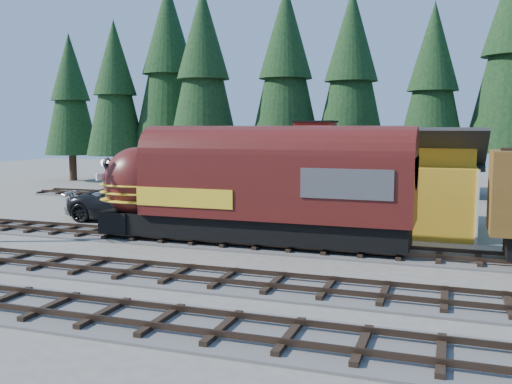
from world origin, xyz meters
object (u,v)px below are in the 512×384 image
(depot, at_px, (355,171))
(caboose, at_px, (301,166))
(pickup_truck_b, at_px, (113,204))
(locomotive, at_px, (241,193))
(pickup_truck_a, at_px, (133,204))

(depot, distance_m, caboose, 8.96)
(pickup_truck_b, bearing_deg, locomotive, -135.12)
(depot, bearing_deg, caboose, 123.14)
(locomotive, relative_size, pickup_truck_a, 2.11)
(caboose, distance_m, pickup_truck_b, 12.95)
(caboose, bearing_deg, pickup_truck_a, -126.82)
(depot, bearing_deg, pickup_truck_a, -169.54)
(depot, xyz_separation_m, caboose, (-4.90, 7.50, -0.35))
(locomotive, relative_size, pickup_truck_b, 2.73)
(depot, relative_size, caboose, 1.26)
(pickup_truck_a, height_order, pickup_truck_b, pickup_truck_a)
(pickup_truck_a, bearing_deg, depot, -82.03)
(pickup_truck_a, relative_size, pickup_truck_b, 1.29)
(caboose, relative_size, pickup_truck_a, 1.44)
(pickup_truck_b, bearing_deg, pickup_truck_a, -128.58)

